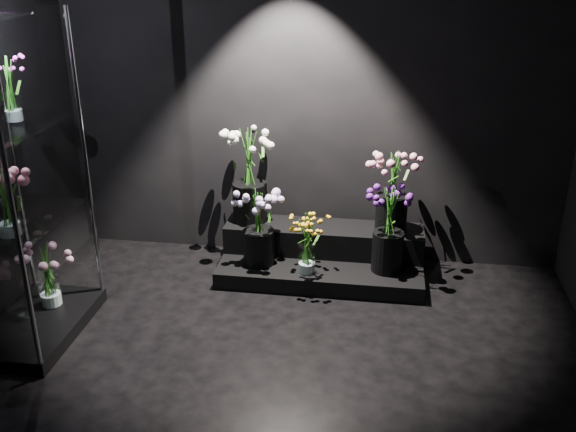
# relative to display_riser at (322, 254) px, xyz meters

# --- Properties ---
(floor) EXTENTS (4.00, 4.00, 0.00)m
(floor) POSITION_rel_display_riser_xyz_m (-0.13, -1.68, -0.15)
(floor) COLOR black
(floor) RESTS_ON ground
(wall_back) EXTENTS (4.00, 0.00, 4.00)m
(wall_back) POSITION_rel_display_riser_xyz_m (-0.13, 0.32, 1.25)
(wall_back) COLOR black
(wall_back) RESTS_ON floor
(display_riser) EXTENTS (1.59, 0.71, 0.35)m
(display_riser) POSITION_rel_display_riser_xyz_m (0.00, 0.00, 0.00)
(display_riser) COLOR black
(display_riser) RESTS_ON floor
(display_case) EXTENTS (0.57, 0.95, 2.10)m
(display_case) POSITION_rel_display_riser_xyz_m (-1.82, -1.16, 0.90)
(display_case) COLOR black
(display_case) RESTS_ON floor
(bouquet_orange_bells) EXTENTS (0.35, 0.35, 0.47)m
(bouquet_orange_bells) POSITION_rel_display_riser_xyz_m (-0.09, -0.29, 0.23)
(bouquet_orange_bells) COLOR white
(bouquet_orange_bells) RESTS_ON display_riser
(bouquet_lilac) EXTENTS (0.36, 0.36, 0.61)m
(bouquet_lilac) POSITION_rel_display_riser_xyz_m (-0.48, -0.19, 0.33)
(bouquet_lilac) COLOR black
(bouquet_lilac) RESTS_ON display_riser
(bouquet_purple) EXTENTS (0.32, 0.32, 0.67)m
(bouquet_purple) POSITION_rel_display_riser_xyz_m (0.51, -0.17, 0.35)
(bouquet_purple) COLOR black
(bouquet_purple) RESTS_ON display_riser
(bouquet_cream_roses) EXTENTS (0.42, 0.42, 0.76)m
(bouquet_cream_roses) POSITION_rel_display_riser_xyz_m (-0.61, 0.13, 0.64)
(bouquet_cream_roses) COLOR black
(bouquet_cream_roses) RESTS_ON display_riser
(bouquet_pink_roses) EXTENTS (0.44, 0.44, 0.66)m
(bouquet_pink_roses) POSITION_rel_display_riser_xyz_m (0.53, 0.09, 0.59)
(bouquet_pink_roses) COLOR black
(bouquet_pink_roses) RESTS_ON display_riser
(bouquet_case_pink) EXTENTS (0.36, 0.36, 0.43)m
(bouquet_case_pink) POSITION_rel_display_riser_xyz_m (-1.77, -1.36, 0.90)
(bouquet_case_pink) COLOR white
(bouquet_case_pink) RESTS_ON display_case
(bouquet_case_magenta) EXTENTS (0.24, 0.24, 0.38)m
(bouquet_case_magenta) POSITION_rel_display_riser_xyz_m (-1.83, -1.02, 1.49)
(bouquet_case_magenta) COLOR white
(bouquet_case_magenta) RESTS_ON display_case
(bouquet_case_base_pink) EXTENTS (0.42, 0.42, 0.46)m
(bouquet_case_base_pink) POSITION_rel_display_riser_xyz_m (-1.82, -0.97, 0.19)
(bouquet_case_base_pink) COLOR white
(bouquet_case_base_pink) RESTS_ON display_case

